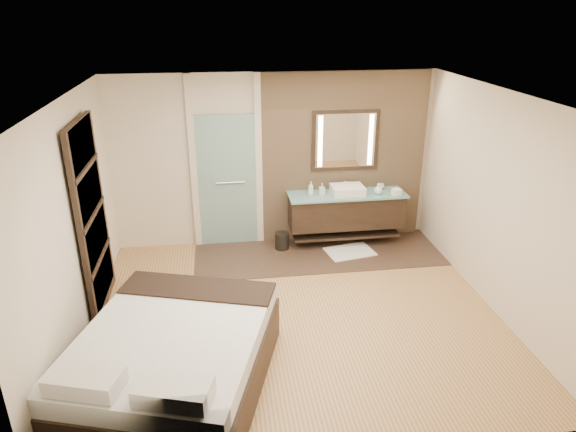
{
  "coord_description": "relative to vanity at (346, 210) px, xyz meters",
  "views": [
    {
      "loc": [
        -0.87,
        -5.42,
        3.63
      ],
      "look_at": [
        -0.02,
        0.6,
        1.09
      ],
      "focal_mm": 32.0,
      "sensor_mm": 36.0,
      "label": 1
    }
  ],
  "objects": [
    {
      "name": "floor",
      "position": [
        -1.1,
        -1.92,
        -0.58
      ],
      "size": [
        5.0,
        5.0,
        0.0
      ],
      "primitive_type": "plane",
      "color": "olive",
      "rests_on": "ground"
    },
    {
      "name": "tile_strip",
      "position": [
        -0.5,
        -0.32,
        -0.57
      ],
      "size": [
        3.8,
        1.3,
        0.01
      ],
      "primitive_type": "cube",
      "color": "#36291D",
      "rests_on": "floor"
    },
    {
      "name": "stone_wall",
      "position": [
        0.0,
        0.29,
        0.77
      ],
      "size": [
        2.6,
        0.08,
        2.7
      ],
      "primitive_type": "cube",
      "color": "#A37F5D",
      "rests_on": "floor"
    },
    {
      "name": "vanity",
      "position": [
        0.0,
        0.0,
        0.0
      ],
      "size": [
        1.85,
        0.55,
        0.88
      ],
      "color": "black",
      "rests_on": "stone_wall"
    },
    {
      "name": "mirror_unit",
      "position": [
        0.0,
        0.24,
        1.07
      ],
      "size": [
        1.06,
        0.04,
        0.96
      ],
      "color": "black",
      "rests_on": "stone_wall"
    },
    {
      "name": "frosted_door",
      "position": [
        -1.85,
        0.28,
        0.56
      ],
      "size": [
        1.1,
        0.12,
        2.7
      ],
      "color": "#BEF1EA",
      "rests_on": "floor"
    },
    {
      "name": "shoji_partition",
      "position": [
        -3.53,
        -1.32,
        0.63
      ],
      "size": [
        0.06,
        1.2,
        2.4
      ],
      "color": "black",
      "rests_on": "floor"
    },
    {
      "name": "bed",
      "position": [
        -2.53,
        -3.08,
        -0.23
      ],
      "size": [
        2.32,
        2.61,
        0.84
      ],
      "rotation": [
        0.0,
        0.0,
        -0.31
      ],
      "color": "black",
      "rests_on": "floor"
    },
    {
      "name": "bath_mat",
      "position": [
        -0.0,
        -0.35,
        -0.56
      ],
      "size": [
        0.8,
        0.63,
        0.02
      ],
      "primitive_type": "cube",
      "rotation": [
        0.0,
        0.0,
        0.2
      ],
      "color": "white",
      "rests_on": "floor"
    },
    {
      "name": "waste_bin",
      "position": [
        -1.04,
        -0.07,
        -0.44
      ],
      "size": [
        0.29,
        0.29,
        0.28
      ],
      "primitive_type": "cylinder",
      "rotation": [
        0.0,
        0.0,
        0.39
      ],
      "color": "black",
      "rests_on": "floor"
    },
    {
      "name": "tissue_box",
      "position": [
        0.74,
        -0.17,
        0.33
      ],
      "size": [
        0.15,
        0.15,
        0.1
      ],
      "primitive_type": "cube",
      "rotation": [
        0.0,
        0.0,
        0.25
      ],
      "color": "white",
      "rests_on": "vanity"
    },
    {
      "name": "soap_bottle_a",
      "position": [
        -0.57,
        0.02,
        0.39
      ],
      "size": [
        0.09,
        0.09,
        0.21
      ],
      "primitive_type": "imported",
      "rotation": [
        0.0,
        0.0,
        0.17
      ],
      "color": "silver",
      "rests_on": "vanity"
    },
    {
      "name": "soap_bottle_b",
      "position": [
        -0.4,
        -0.0,
        0.38
      ],
      "size": [
        0.08,
        0.09,
        0.18
      ],
      "primitive_type": "imported",
      "rotation": [
        0.0,
        0.0,
        0.02
      ],
      "color": "#B2B2B2",
      "rests_on": "vanity"
    },
    {
      "name": "soap_bottle_c",
      "position": [
        0.47,
        -0.09,
        0.37
      ],
      "size": [
        0.14,
        0.14,
        0.17
      ],
      "primitive_type": "imported",
      "rotation": [
        0.0,
        0.0,
        0.04
      ],
      "color": "silver",
      "rests_on": "vanity"
    },
    {
      "name": "cup",
      "position": [
        0.58,
        0.11,
        0.33
      ],
      "size": [
        0.15,
        0.15,
        0.09
      ],
      "primitive_type": "imported",
      "rotation": [
        0.0,
        0.0,
        0.39
      ],
      "color": "silver",
      "rests_on": "vanity"
    }
  ]
}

